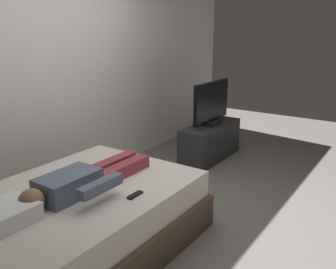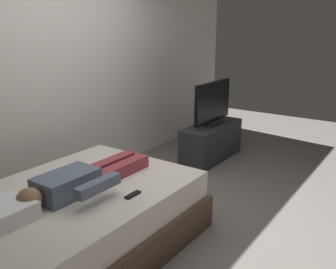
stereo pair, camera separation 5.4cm
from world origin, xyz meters
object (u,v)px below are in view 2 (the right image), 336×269
at_px(bed, 77,220).
at_px(remote, 133,195).
at_px(tv, 213,104).
at_px(tv_stand, 211,142).
at_px(person, 81,180).

relative_size(bed, remote, 13.22).
bearing_deg(tv, remote, -165.45).
height_order(remote, tv_stand, remote).
bearing_deg(bed, person, -60.54).
xyz_separation_m(remote, tv, (2.41, 0.63, 0.24)).
relative_size(person, tv_stand, 1.15).
relative_size(tv_stand, tv, 1.25).
relative_size(person, tv, 1.43).
distance_m(tv_stand, tv, 0.53).
relative_size(person, remote, 8.40).
bearing_deg(person, bed, 119.46).
xyz_separation_m(person, tv_stand, (2.56, 0.22, -0.37)).
xyz_separation_m(tv_stand, tv, (0.00, 0.00, 0.53)).
height_order(bed, remote, remote).
xyz_separation_m(bed, remote, (0.18, -0.46, 0.29)).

